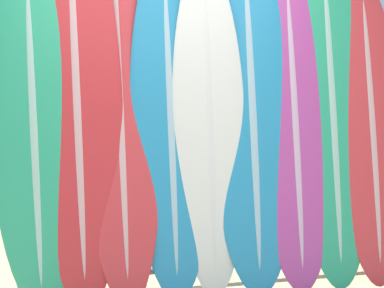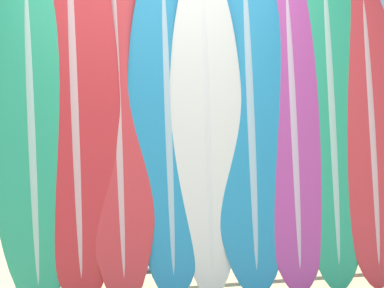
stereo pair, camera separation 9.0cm
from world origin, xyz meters
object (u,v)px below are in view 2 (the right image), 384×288
object	(u,v)px
surfboard_rack	(209,226)
surfboard_slot_2	(118,108)
person_far_left	(58,58)
person_mid_beach	(136,45)
surfboard_slot_5	(250,118)
surfboard_slot_1	(75,102)
surfboard_slot_3	(168,127)
surfboard_slot_8	(370,131)
surfboard_slot_0	(33,134)
surfboard_slot_6	(292,128)
surfboard_slot_4	(207,129)
surfboard_slot_7	(330,116)

from	to	relation	value
surfboard_rack	surfboard_slot_2	xyz separation A→B (m)	(-0.58, 0.12, 0.81)
surfboard_rack	person_far_left	size ratio (longest dim) A/B	1.45
person_mid_beach	person_far_left	size ratio (longest dim) A/B	0.94
surfboard_slot_5	person_mid_beach	bearing A→B (deg)	92.29
surfboard_slot_1	surfboard_slot_3	world-z (taller)	surfboard_slot_1
surfboard_slot_3	surfboard_slot_8	bearing A→B (deg)	-0.48
surfboard_slot_3	surfboard_rack	bearing A→B (deg)	-13.77
surfboard_slot_0	person_mid_beach	bearing A→B (deg)	83.55
surfboard_slot_1	surfboard_slot_6	bearing A→B (deg)	-1.45
surfboard_slot_6	person_mid_beach	world-z (taller)	surfboard_slot_6
surfboard_slot_2	person_mid_beach	distance (m)	9.10
surfboard_slot_8	surfboard_slot_4	bearing A→B (deg)	-179.56
surfboard_slot_3	surfboard_slot_6	distance (m)	0.84
surfboard_rack	surfboard_slot_5	size ratio (longest dim) A/B	1.13
surfboard_slot_0	surfboard_slot_3	world-z (taller)	surfboard_slot_3
surfboard_rack	surfboard_slot_1	world-z (taller)	surfboard_slot_1
surfboard_slot_3	surfboard_slot_8	world-z (taller)	surfboard_slot_3
person_mid_beach	person_far_left	distance (m)	3.58
surfboard_slot_2	surfboard_slot_5	world-z (taller)	surfboard_slot_2
surfboard_rack	surfboard_slot_0	bearing A→B (deg)	177.60
surfboard_slot_5	surfboard_slot_8	distance (m)	0.85
person_mid_beach	surfboard_slot_6	bearing A→B (deg)	-159.12
surfboard_slot_2	person_mid_beach	xyz separation A→B (m)	(0.50, 9.08, -0.32)
surfboard_slot_3	surfboard_slot_7	bearing A→B (deg)	1.25
surfboard_rack	surfboard_slot_8	xyz separation A→B (m)	(1.13, 0.05, 0.61)
surfboard_slot_1	surfboard_slot_7	world-z (taller)	surfboard_slot_1
surfboard_slot_0	person_far_left	bearing A→B (deg)	93.90
surfboard_slot_8	person_far_left	world-z (taller)	surfboard_slot_8
surfboard_slot_6	surfboard_slot_8	size ratio (longest dim) A/B	1.04
surfboard_rack	surfboard_slot_6	distance (m)	0.87
surfboard_slot_4	surfboard_slot_7	xyz separation A→B (m)	(0.86, 0.04, 0.05)
surfboard_slot_2	surfboard_slot_3	distance (m)	0.35
surfboard_slot_4	surfboard_slot_7	world-z (taller)	surfboard_slot_7
surfboard_slot_2	surfboard_rack	bearing A→B (deg)	-11.55
surfboard_slot_6	surfboard_rack	bearing A→B (deg)	-173.72
surfboard_slot_0	person_far_left	distance (m)	5.88
surfboard_rack	surfboard_slot_3	distance (m)	0.73
surfboard_rack	surfboard_slot_7	bearing A→B (deg)	5.98
surfboard_slot_0	surfboard_slot_1	xyz separation A→B (m)	(0.27, 0.05, 0.18)
surfboard_slot_3	surfboard_slot_8	size ratio (longest dim) A/B	1.07
surfboard_slot_2	surfboard_slot_7	distance (m)	1.44
surfboard_slot_2	surfboard_slot_7	xyz separation A→B (m)	(1.43, -0.03, -0.09)
surfboard_slot_0	surfboard_slot_7	world-z (taller)	surfboard_slot_7
surfboard_slot_5	surfboard_slot_8	bearing A→B (deg)	-1.73
surfboard_slot_3	person_mid_beach	distance (m)	9.14
surfboard_slot_1	surfboard_slot_2	distance (m)	0.27
surfboard_slot_4	surfboard_slot_5	world-z (taller)	surfboard_slot_5
surfboard_rack	surfboard_slot_3	bearing A→B (deg)	166.23
surfboard_slot_2	person_far_left	bearing A→B (deg)	99.15
surfboard_slot_4	surfboard_slot_7	bearing A→B (deg)	2.99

